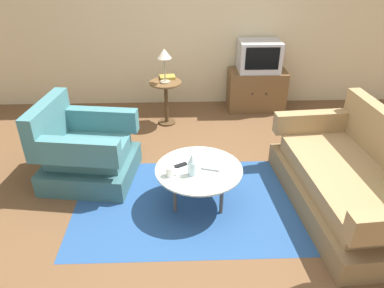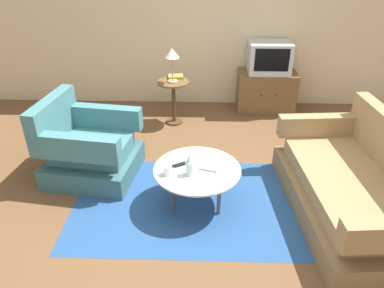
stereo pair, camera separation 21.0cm
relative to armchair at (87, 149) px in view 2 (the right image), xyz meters
The scene contains 15 objects.
ground_plane 1.43m from the armchair, 19.61° to the right, with size 16.00×16.00×0.00m, color brown.
back_wall 2.71m from the armchair, 58.24° to the left, with size 9.00×0.12×2.70m, color #CCB78E.
area_rug 1.36m from the armchair, 22.61° to the right, with size 2.48×1.51×0.00m, color navy.
armchair is the anchor object (origin of this frame).
couch 2.78m from the armchair, 12.80° to the right, with size 1.10×1.91×0.90m.
coffee_table 1.32m from the armchair, 22.62° to the right, with size 0.84×0.84×0.42m.
side_table 1.58m from the armchair, 57.11° to the left, with size 0.44×0.44×0.63m.
tv_stand 2.86m from the armchair, 39.07° to the left, with size 0.85×0.48×0.60m.
television 2.91m from the armchair, 39.30° to the left, with size 0.60×0.46×0.44m.
table_lamp 1.69m from the armchair, 56.60° to the left, with size 0.19×0.19×0.46m.
vase 1.32m from the armchair, 27.81° to the right, with size 0.08×0.08×0.22m.
mug 1.14m from the armchair, 32.81° to the right, with size 0.13×0.08×0.09m.
tv_remote_dark 1.14m from the armchair, 24.69° to the right, with size 0.17×0.12×0.02m.
tv_remote_silver 1.44m from the armchair, 21.68° to the right, with size 0.18×0.09×0.02m.
book 1.74m from the armchair, 59.01° to the left, with size 0.23×0.19×0.03m.
Camera 2 is at (-0.05, -2.96, 2.38)m, focal length 34.29 mm.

